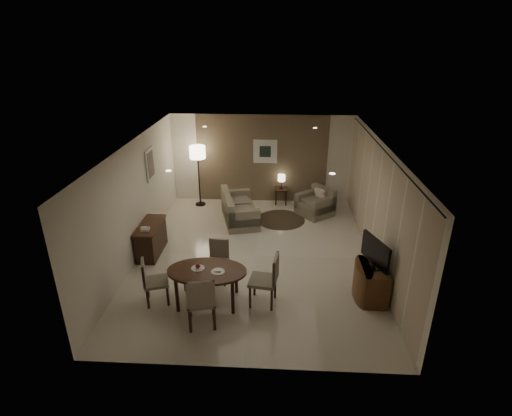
# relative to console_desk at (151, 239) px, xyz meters

# --- Properties ---
(room_shell) EXTENTS (5.50, 7.00, 2.70)m
(room_shell) POSITION_rel_console_desk_xyz_m (2.49, 0.40, 0.98)
(room_shell) COLOR beige
(room_shell) RESTS_ON ground
(taupe_accent) EXTENTS (3.96, 0.03, 2.70)m
(taupe_accent) POSITION_rel_console_desk_xyz_m (2.49, 3.48, 0.98)
(taupe_accent) COLOR brown
(taupe_accent) RESTS_ON wall_back
(curtain_wall) EXTENTS (0.08, 6.70, 2.58)m
(curtain_wall) POSITION_rel_console_desk_xyz_m (5.17, 0.00, 0.95)
(curtain_wall) COLOR beige
(curtain_wall) RESTS_ON wall_right
(curtain_rod) EXTENTS (0.03, 6.80, 0.03)m
(curtain_rod) POSITION_rel_console_desk_xyz_m (5.17, 0.00, 2.27)
(curtain_rod) COLOR black
(curtain_rod) RESTS_ON wall_right
(art_back_frame) EXTENTS (0.72, 0.03, 0.72)m
(art_back_frame) POSITION_rel_console_desk_xyz_m (2.59, 3.46, 1.23)
(art_back_frame) COLOR silver
(art_back_frame) RESTS_ON wall_back
(art_back_canvas) EXTENTS (0.34, 0.01, 0.34)m
(art_back_canvas) POSITION_rel_console_desk_xyz_m (2.59, 3.44, 1.23)
(art_back_canvas) COLOR #1A3022
(art_back_canvas) RESTS_ON wall_back
(art_left_frame) EXTENTS (0.03, 0.60, 0.80)m
(art_left_frame) POSITION_rel_console_desk_xyz_m (-0.23, 1.20, 1.48)
(art_left_frame) COLOR silver
(art_left_frame) RESTS_ON wall_left
(art_left_canvas) EXTENTS (0.01, 0.46, 0.64)m
(art_left_canvas) POSITION_rel_console_desk_xyz_m (-0.21, 1.20, 1.48)
(art_left_canvas) COLOR gray
(art_left_canvas) RESTS_ON wall_left
(downlight_nl) EXTENTS (0.10, 0.10, 0.01)m
(downlight_nl) POSITION_rel_console_desk_xyz_m (1.09, -1.80, 2.31)
(downlight_nl) COLOR white
(downlight_nl) RESTS_ON ceiling
(downlight_nr) EXTENTS (0.10, 0.10, 0.01)m
(downlight_nr) POSITION_rel_console_desk_xyz_m (3.89, -1.80, 2.31)
(downlight_nr) COLOR white
(downlight_nr) RESTS_ON ceiling
(downlight_fl) EXTENTS (0.10, 0.10, 0.01)m
(downlight_fl) POSITION_rel_console_desk_xyz_m (1.09, 1.80, 2.31)
(downlight_fl) COLOR white
(downlight_fl) RESTS_ON ceiling
(downlight_fr) EXTENTS (0.10, 0.10, 0.01)m
(downlight_fr) POSITION_rel_console_desk_xyz_m (3.89, 1.80, 2.31)
(downlight_fr) COLOR white
(downlight_fr) RESTS_ON ceiling
(console_desk) EXTENTS (0.48, 1.20, 0.75)m
(console_desk) POSITION_rel_console_desk_xyz_m (0.00, 0.00, 0.00)
(console_desk) COLOR #4B2918
(console_desk) RESTS_ON floor
(telephone) EXTENTS (0.20, 0.14, 0.09)m
(telephone) POSITION_rel_console_desk_xyz_m (0.00, -0.30, 0.43)
(telephone) COLOR white
(telephone) RESTS_ON console_desk
(tv_cabinet) EXTENTS (0.48, 0.90, 0.70)m
(tv_cabinet) POSITION_rel_console_desk_xyz_m (4.89, -1.50, -0.03)
(tv_cabinet) COLOR brown
(tv_cabinet) RESTS_ON floor
(flat_tv) EXTENTS (0.36, 0.85, 0.60)m
(flat_tv) POSITION_rel_console_desk_xyz_m (4.87, -1.50, 0.65)
(flat_tv) COLOR black
(flat_tv) RESTS_ON tv_cabinet
(dining_table) EXTENTS (1.53, 0.95, 0.72)m
(dining_table) POSITION_rel_console_desk_xyz_m (1.66, -1.83, -0.02)
(dining_table) COLOR #4B2918
(dining_table) RESTS_ON floor
(chair_near) EXTENTS (0.61, 0.61, 1.06)m
(chair_near) POSITION_rel_console_desk_xyz_m (1.66, -2.48, 0.15)
(chair_near) COLOR gray
(chair_near) RESTS_ON floor
(chair_far) EXTENTS (0.46, 0.46, 0.90)m
(chair_far) POSITION_rel_console_desk_xyz_m (1.75, -1.09, 0.07)
(chair_far) COLOR gray
(chair_far) RESTS_ON floor
(chair_left) EXTENTS (0.57, 0.57, 0.93)m
(chair_left) POSITION_rel_console_desk_xyz_m (0.67, -1.88, 0.09)
(chair_left) COLOR gray
(chair_left) RESTS_ON floor
(chair_right) EXTENTS (0.58, 0.58, 1.05)m
(chair_right) POSITION_rel_console_desk_xyz_m (2.73, -1.80, 0.15)
(chair_right) COLOR gray
(chair_right) RESTS_ON floor
(plate_a) EXTENTS (0.26, 0.26, 0.02)m
(plate_a) POSITION_rel_console_desk_xyz_m (1.48, -1.78, 0.35)
(plate_a) COLOR white
(plate_a) RESTS_ON dining_table
(plate_b) EXTENTS (0.26, 0.26, 0.02)m
(plate_b) POSITION_rel_console_desk_xyz_m (1.88, -1.88, 0.35)
(plate_b) COLOR white
(plate_b) RESTS_ON dining_table
(fruit_apple) EXTENTS (0.09, 0.09, 0.09)m
(fruit_apple) POSITION_rel_console_desk_xyz_m (1.48, -1.78, 0.40)
(fruit_apple) COLOR maroon
(fruit_apple) RESTS_ON plate_a
(napkin) EXTENTS (0.12, 0.08, 0.03)m
(napkin) POSITION_rel_console_desk_xyz_m (1.88, -1.88, 0.37)
(napkin) COLOR white
(napkin) RESTS_ON plate_b
(round_rug) EXTENTS (1.36, 1.36, 0.01)m
(round_rug) POSITION_rel_console_desk_xyz_m (3.10, 2.04, -0.37)
(round_rug) COLOR #433725
(round_rug) RESTS_ON floor
(sofa) EXTENTS (1.86, 1.24, 0.80)m
(sofa) POSITION_rel_console_desk_xyz_m (1.94, 1.95, 0.03)
(sofa) COLOR gray
(sofa) RESTS_ON floor
(armchair) EXTENTS (1.20, 1.21, 0.78)m
(armchair) POSITION_rel_console_desk_xyz_m (4.08, 2.46, 0.02)
(armchair) COLOR gray
(armchair) RESTS_ON floor
(side_table) EXTENTS (0.38, 0.38, 0.49)m
(side_table) POSITION_rel_console_desk_xyz_m (3.10, 3.25, -0.13)
(side_table) COLOR #321C10
(side_table) RESTS_ON floor
(table_lamp) EXTENTS (0.22, 0.22, 0.50)m
(table_lamp) POSITION_rel_console_desk_xyz_m (3.10, 3.25, 0.36)
(table_lamp) COLOR #FFEAC1
(table_lamp) RESTS_ON side_table
(floor_lamp) EXTENTS (0.47, 0.47, 1.85)m
(floor_lamp) POSITION_rel_console_desk_xyz_m (0.61, 3.02, 0.55)
(floor_lamp) COLOR #FFE5B7
(floor_lamp) RESTS_ON floor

